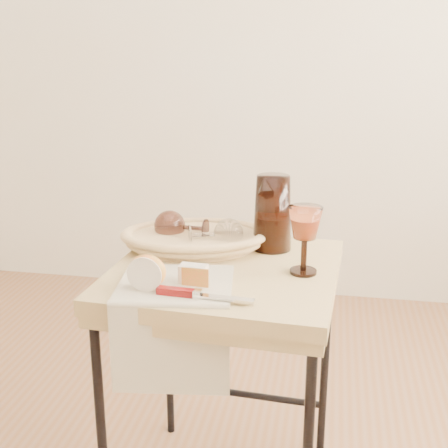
% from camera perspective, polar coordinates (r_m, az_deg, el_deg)
% --- Properties ---
extents(wall_back, '(3.60, 0.00, 2.70)m').
position_cam_1_polar(wall_back, '(2.96, -0.98, 18.89)').
color(wall_back, beige).
rests_on(wall_back, ground).
extents(side_table, '(0.59, 0.59, 0.71)m').
position_cam_1_polar(side_table, '(1.69, 0.13, -15.43)').
color(side_table, olive).
rests_on(side_table, floor).
extents(tea_towel, '(0.29, 0.27, 0.01)m').
position_cam_1_polar(tea_towel, '(1.42, -4.64, -5.72)').
color(tea_towel, beige).
rests_on(tea_towel, side_table).
extents(bread_basket, '(0.40, 0.31, 0.05)m').
position_cam_1_polar(bread_basket, '(1.64, -2.79, -1.56)').
color(bread_basket, '#977D4D').
rests_on(bread_basket, side_table).
extents(goblet_lying_a, '(0.15, 0.10, 0.09)m').
position_cam_1_polar(goblet_lying_a, '(1.66, -3.75, -0.31)').
color(goblet_lying_a, '#4F2F28').
rests_on(goblet_lying_a, bread_basket).
extents(goblet_lying_b, '(0.15, 0.12, 0.08)m').
position_cam_1_polar(goblet_lying_b, '(1.60, -1.13, -0.98)').
color(goblet_lying_b, white).
rests_on(goblet_lying_b, bread_basket).
extents(pitcher, '(0.21, 0.26, 0.25)m').
position_cam_1_polar(pitcher, '(1.63, 4.65, 1.08)').
color(pitcher, black).
rests_on(pitcher, side_table).
extents(wine_goblet, '(0.10, 0.10, 0.17)m').
position_cam_1_polar(wine_goblet, '(1.47, 7.68, -1.53)').
color(wine_goblet, white).
rests_on(wine_goblet, side_table).
extents(apple_half, '(0.09, 0.05, 0.08)m').
position_cam_1_polar(apple_half, '(1.38, -7.31, -4.48)').
color(apple_half, '#DB4428').
rests_on(apple_half, tea_towel).
extents(apple_wedge, '(0.07, 0.04, 0.04)m').
position_cam_1_polar(apple_wedge, '(1.40, -2.93, -4.78)').
color(apple_wedge, beige).
rests_on(apple_wedge, tea_towel).
extents(table_knife, '(0.22, 0.04, 0.02)m').
position_cam_1_polar(table_knife, '(1.33, -2.21, -6.70)').
color(table_knife, silver).
rests_on(table_knife, tea_towel).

